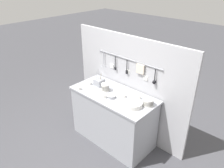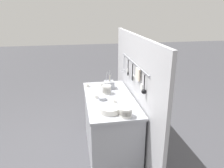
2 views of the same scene
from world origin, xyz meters
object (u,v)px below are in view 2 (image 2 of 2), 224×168
(cup_centre, at_px, (97,96))
(cup_back_left, at_px, (115,101))
(cup_edge_far, at_px, (127,106))
(bowl_stack_nested_right, at_px, (126,112))
(cup_front_left, at_px, (102,84))
(steel_mixing_bowl, at_px, (102,98))
(cutlery_caddy, at_px, (109,85))
(cup_back_right, at_px, (88,85))
(bowl_stack_back_corner, at_px, (107,89))
(plate_stack, at_px, (110,109))

(cup_centre, relative_size, cup_back_left, 1.00)
(cup_edge_far, bearing_deg, cup_back_left, -148.30)
(bowl_stack_nested_right, bearing_deg, cup_edge_far, 163.26)
(cup_edge_far, bearing_deg, bowl_stack_nested_right, -16.74)
(cup_front_left, distance_m, cup_edge_far, 0.86)
(bowl_stack_nested_right, height_order, cup_back_left, bowl_stack_nested_right)
(steel_mixing_bowl, xyz_separation_m, cup_back_left, (0.12, 0.14, 0.00))
(steel_mixing_bowl, distance_m, cup_front_left, 0.55)
(cutlery_caddy, bearing_deg, cup_edge_far, 7.57)
(cup_front_left, bearing_deg, cup_back_right, -89.44)
(cup_front_left, bearing_deg, bowl_stack_back_corner, 3.73)
(plate_stack, xyz_separation_m, cup_back_left, (-0.24, 0.10, -0.01))
(bowl_stack_nested_right, bearing_deg, cup_front_left, -173.20)
(cup_back_left, bearing_deg, cup_edge_far, 31.70)
(cup_back_right, bearing_deg, cup_centre, 10.62)
(bowl_stack_back_corner, bearing_deg, cup_front_left, -176.27)
(plate_stack, height_order, cup_back_left, plate_stack)
(plate_stack, bearing_deg, cutlery_caddy, 171.29)
(bowl_stack_back_corner, relative_size, cutlery_caddy, 0.46)
(cup_edge_far, bearing_deg, cup_back_right, -154.23)
(bowl_stack_nested_right, xyz_separation_m, cup_back_right, (-1.03, -0.35, -0.03))
(cutlery_caddy, bearing_deg, steel_mixing_bowl, -20.44)
(bowl_stack_back_corner, bearing_deg, plate_stack, -5.28)
(steel_mixing_bowl, relative_size, cup_back_right, 2.04)
(cutlery_caddy, distance_m, cup_centre, 0.41)
(cup_back_right, height_order, cup_centre, same)
(cup_back_left, bearing_deg, bowl_stack_nested_right, 7.98)
(cup_centre, distance_m, cup_back_left, 0.28)
(cup_back_right, bearing_deg, bowl_stack_back_corner, 37.13)
(steel_mixing_bowl, height_order, cup_back_left, cup_back_left)
(cup_front_left, height_order, cup_back_left, same)
(cutlery_caddy, xyz_separation_m, cup_front_left, (-0.12, -0.09, -0.03))
(bowl_stack_back_corner, bearing_deg, steel_mixing_bowl, -22.45)
(bowl_stack_nested_right, xyz_separation_m, cup_back_left, (-0.38, -0.05, -0.03))
(bowl_stack_nested_right, xyz_separation_m, cup_front_left, (-1.04, -0.12, -0.03))
(plate_stack, height_order, cup_back_right, plate_stack)
(steel_mixing_bowl, relative_size, cup_back_left, 2.04)
(cup_edge_far, bearing_deg, bowl_stack_back_corner, -162.66)
(cup_back_right, bearing_deg, cup_back_left, 24.02)
(plate_stack, xyz_separation_m, cup_edge_far, (-0.06, 0.21, -0.01))
(cup_edge_far, bearing_deg, cup_front_left, -167.75)
(cutlery_caddy, relative_size, cup_centre, 5.25)
(cutlery_caddy, bearing_deg, bowl_stack_nested_right, 2.28)
(bowl_stack_back_corner, xyz_separation_m, steel_mixing_bowl, (0.22, -0.09, -0.04))
(cup_back_left, bearing_deg, cup_back_right, -155.98)
(cup_edge_far, bearing_deg, plate_stack, -73.80)
(cup_front_left, bearing_deg, cup_centre, -16.29)
(bowl_stack_nested_right, bearing_deg, cup_centre, -155.63)
(cup_front_left, relative_size, cup_back_left, 1.00)
(steel_mixing_bowl, bearing_deg, cup_front_left, 172.76)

